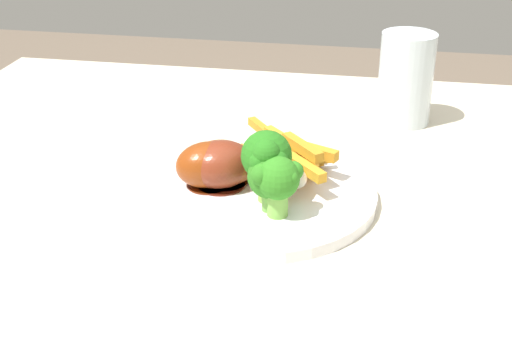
# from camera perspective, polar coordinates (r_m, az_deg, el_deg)

# --- Properties ---
(dining_table) EXTENTS (1.02, 0.84, 0.70)m
(dining_table) POSITION_cam_1_polar(r_m,az_deg,el_deg) (0.75, 3.11, -9.77)
(dining_table) COLOR beige
(dining_table) RESTS_ON ground_plane
(dinner_plate) EXTENTS (0.24, 0.24, 0.01)m
(dinner_plate) POSITION_cam_1_polar(r_m,az_deg,el_deg) (0.71, 0.00, -1.88)
(dinner_plate) COLOR white
(dinner_plate) RESTS_ON dining_table
(broccoli_floret_front) EXTENTS (0.05, 0.05, 0.07)m
(broccoli_floret_front) POSITION_cam_1_polar(r_m,az_deg,el_deg) (0.66, 0.89, 1.04)
(broccoli_floret_front) COLOR #90BE4D
(broccoli_floret_front) RESTS_ON dinner_plate
(broccoli_floret_middle) EXTENTS (0.05, 0.04, 0.06)m
(broccoli_floret_middle) POSITION_cam_1_polar(r_m,az_deg,el_deg) (0.64, 1.80, -0.76)
(broccoli_floret_middle) COLOR #7CBE4B
(broccoli_floret_middle) RESTS_ON dinner_plate
(broccoli_floret_back) EXTENTS (0.04, 0.05, 0.06)m
(broccoli_floret_back) POSITION_cam_1_polar(r_m,az_deg,el_deg) (0.65, 1.22, -0.37)
(broccoli_floret_back) COLOR #79B84F
(broccoli_floret_back) RESTS_ON dinner_plate
(carrot_fries_pile) EXTENTS (0.11, 0.14, 0.04)m
(carrot_fries_pile) POSITION_cam_1_polar(r_m,az_deg,el_deg) (0.73, 2.24, 1.13)
(carrot_fries_pile) COLOR orange
(carrot_fries_pile) RESTS_ON dinner_plate
(chicken_drumstick_near) EXTENTS (0.11, 0.08, 0.05)m
(chicken_drumstick_near) POSITION_cam_1_polar(r_m,az_deg,el_deg) (0.71, -3.60, 0.48)
(chicken_drumstick_near) COLOR #5C1F09
(chicken_drumstick_near) RESTS_ON dinner_plate
(chicken_drumstick_far) EXTENTS (0.13, 0.07, 0.04)m
(chicken_drumstick_far) POSITION_cam_1_polar(r_m,az_deg,el_deg) (0.71, -2.33, 0.56)
(chicken_drumstick_far) COLOR #5B220F
(chicken_drumstick_far) RESTS_ON dinner_plate
(chicken_drumstick_extra) EXTENTS (0.12, 0.09, 0.05)m
(chicken_drumstick_extra) POSITION_cam_1_polar(r_m,az_deg,el_deg) (0.71, -2.57, 0.52)
(chicken_drumstick_extra) COLOR #541A0F
(chicken_drumstick_extra) RESTS_ON dinner_plate
(water_glass) EXTENTS (0.07, 0.07, 0.11)m
(water_glass) POSITION_cam_1_polar(r_m,az_deg,el_deg) (0.90, 12.09, 7.33)
(water_glass) COLOR silver
(water_glass) RESTS_ON dining_table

